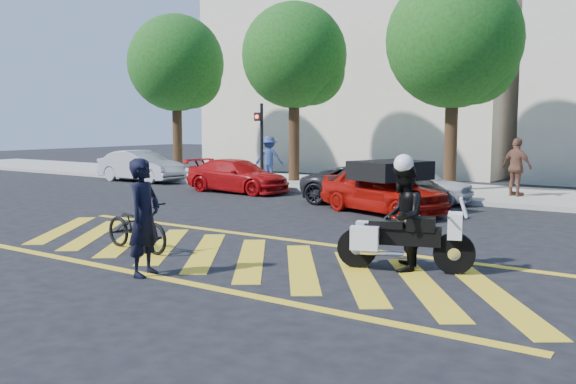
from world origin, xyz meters
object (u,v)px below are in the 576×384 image
Objects in this scene: police_motorcycle at (403,238)px; officer_moto at (403,217)px; red_convertible at (383,189)px; parked_left at (238,176)px; parked_mid_right at (416,183)px; parked_mid_left at (374,185)px; officer_bike at (144,217)px; bicycle at (137,226)px; parked_far_left at (141,166)px.

officer_moto reaches higher than police_motorcycle.
red_convertible reaches higher than parked_left.
officer_moto is at bearing -163.47° from parked_mid_right.
parked_mid_left is 1.25× the size of parked_mid_right.
red_convertible is (0.23, 8.41, -0.29)m from officer_bike.
police_motorcycle is 0.35m from officer_moto.
red_convertible is (-3.07, 5.74, -0.24)m from officer_moto.
parked_far_left is (-10.66, 9.86, 0.18)m from bicycle.
officer_moto is 12.26m from parked_left.
red_convertible is (1.82, 7.15, 0.18)m from bicycle.
police_motorcycle is 0.51× the size of parked_mid_left.
officer_bike is at bearing -158.85° from police_motorcycle.
parked_mid_right is at bearing -15.69° from officer_bike.
parked_mid_right is (0.80, 1.28, -0.01)m from parked_mid_left.
red_convertible is 0.97× the size of parked_far_left.
bicycle is 0.52× the size of parked_mid_right.
officer_bike reaches higher than parked_mid_right.
parked_left is at bearing -99.20° from parked_far_left.
officer_moto reaches higher than parked_mid_right.
parked_mid_right is at bearing -3.22° from bicycle.
police_motorcycle is at bearing -163.39° from parked_mid_right.
red_convertible is at bearing -103.22° from parked_far_left.
officer_bike is 0.86× the size of police_motorcycle.
officer_bike is 8.42m from red_convertible.
police_motorcycle is 6.53m from red_convertible.
parked_mid_left reaches higher than bicycle.
parked_mid_left reaches higher than parked_left.
parked_mid_left reaches higher than police_motorcycle.
parked_mid_left is (-0.95, 1.43, -0.06)m from red_convertible.
parked_far_left reaches higher than parked_left.
officer_moto is 0.46× the size of red_convertible.
bicycle is at bearing -174.63° from red_convertible.
officer_bike is 2.08m from bicycle.
officer_moto is 0.41× the size of parked_mid_left.
police_motorcycle is 8.24m from parked_mid_left.
parked_left reaches higher than bicycle.
parked_mid_left is at bearing 143.72° from parked_mid_right.
officer_moto is at bearing -66.35° from officer_bike.
officer_moto is at bearing -119.50° from parked_far_left.
officer_bike is 9.87m from parked_mid_left.
officer_bike is 16.54m from parked_far_left.
parked_left is (-6.32, 10.26, -0.36)m from officer_bike.
parked_far_left is at bearing -136.03° from officer_moto.
parked_far_left is at bearing 80.64° from parked_mid_left.
parked_far_left is (-15.57, 8.46, 0.11)m from police_motorcycle.
red_convertible is at bearing -16.83° from officer_bike.
bicycle is at bearing -133.74° from parked_far_left.
parked_mid_right is at bearing 93.41° from police_motorcycle.
parked_mid_left is at bearing -92.96° from parked_left.
red_convertible reaches higher than parked_far_left.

